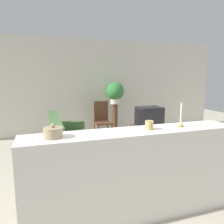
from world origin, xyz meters
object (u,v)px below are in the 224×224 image
couch (69,146)px  wooden_chair (102,119)px  television (149,116)px  potted_plant (115,92)px  decorative_bowl (53,132)px

couch → wooden_chair: wooden_chair is taller
television → potted_plant: 1.39m
couch → television: television is taller
couch → potted_plant: (1.57, 1.77, 0.90)m
television → decorative_bowl: bearing=-133.6°
couch → decorative_bowl: (-0.39, -1.98, 0.79)m
wooden_chair → decorative_bowl: size_ratio=5.13×
decorative_bowl → couch: bearing=78.9°
wooden_chair → potted_plant: potted_plant is taller
television → wooden_chair: bearing=139.7°
potted_plant → decorative_bowl: (-1.96, -3.75, -0.11)m
potted_plant → couch: bearing=-131.7°
couch → television: bearing=15.7°
television → potted_plant: size_ratio=0.98×
wooden_chair → television: bearing=-40.3°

